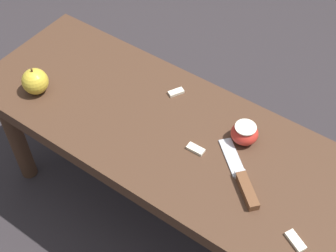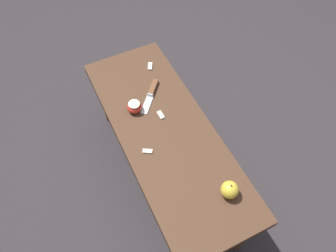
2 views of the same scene
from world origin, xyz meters
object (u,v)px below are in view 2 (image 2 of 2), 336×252
Objects in this scene: wooden_bench at (166,139)px; apple_whole at (230,190)px; apple_cut at (134,107)px; knife at (152,92)px.

wooden_bench is 13.75× the size of apple_whole.
knife is at bearing 118.56° from apple_cut.
apple_whole is 0.56m from apple_cut.
wooden_bench is 16.22× the size of apple_cut.
wooden_bench is 0.24m from knife.
knife is 0.13m from apple_cut.
apple_cut is at bearing -162.28° from apple_whole.
knife is at bearing -174.49° from apple_whole.
apple_whole is 1.18× the size of apple_cut.
wooden_bench is at bearing 24.52° from apple_cut.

